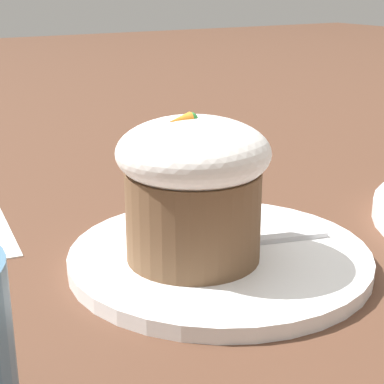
# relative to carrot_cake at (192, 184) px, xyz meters

# --- Properties ---
(ground_plane) EXTENTS (4.00, 4.00, 0.00)m
(ground_plane) POSITION_rel_carrot_cake_xyz_m (-0.02, 0.00, -0.07)
(ground_plane) COLOR #513323
(dessert_plate) EXTENTS (0.23, 0.23, 0.01)m
(dessert_plate) POSITION_rel_carrot_cake_xyz_m (-0.02, 0.00, -0.06)
(dessert_plate) COLOR white
(dessert_plate) RESTS_ON ground_plane
(carrot_cake) EXTENTS (0.11, 0.11, 0.11)m
(carrot_cake) POSITION_rel_carrot_cake_xyz_m (0.00, 0.00, 0.00)
(carrot_cake) COLOR brown
(carrot_cake) RESTS_ON dessert_plate
(spoon) EXTENTS (0.11, 0.05, 0.01)m
(spoon) POSITION_rel_carrot_cake_xyz_m (-0.03, -0.00, -0.05)
(spoon) COLOR silver
(spoon) RESTS_ON dessert_plate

